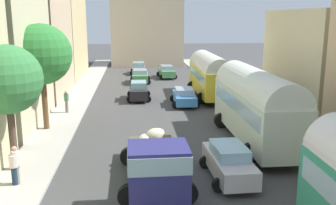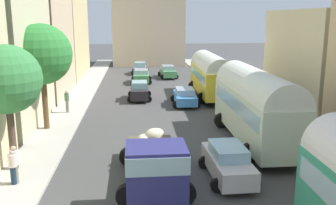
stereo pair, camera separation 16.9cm
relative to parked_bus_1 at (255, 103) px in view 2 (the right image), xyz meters
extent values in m
plane|color=#444343|center=(-4.77, 9.23, -2.38)|extent=(154.00, 154.00, 0.00)
cube|color=#B3ACA4|center=(-12.02, 9.23, -2.31)|extent=(2.50, 70.00, 0.14)
cube|color=#999B8F|center=(2.48, 9.23, -2.31)|extent=(2.50, 70.00, 0.14)
cube|color=tan|center=(-15.92, 15.15, 4.31)|extent=(5.29, 10.25, 13.39)
cube|color=#CAB57E|center=(-15.40, 26.93, 3.53)|extent=(4.26, 12.69, 11.82)
cube|color=beige|center=(5.96, 4.76, 1.48)|extent=(4.46, 9.73, 7.72)
cube|color=beige|center=(-4.77, 38.97, 3.79)|extent=(10.73, 7.65, 12.34)
cube|color=beige|center=(-8.53, 37.06, 6.08)|extent=(2.64, 2.64, 16.92)
cube|color=beige|center=(-1.02, 37.06, 6.08)|extent=(2.64, 2.64, 16.92)
cube|color=beige|center=(0.00, 0.00, -0.59)|extent=(2.50, 9.97, 2.58)
cylinder|color=silver|center=(0.00, 0.00, 0.70)|extent=(2.45, 9.77, 2.45)
cube|color=#99B7C6|center=(0.00, 0.00, -0.02)|extent=(2.55, 9.17, 0.83)
cylinder|color=black|center=(-1.19, 3.09, -1.88)|extent=(1.00, 0.35, 1.00)
cylinder|color=black|center=(1.19, 3.09, -1.88)|extent=(1.00, 0.35, 1.00)
cylinder|color=black|center=(-1.19, -3.09, -1.88)|extent=(1.00, 0.35, 1.00)
cylinder|color=black|center=(1.19, -3.09, -1.88)|extent=(1.00, 0.35, 1.00)
cube|color=yellow|center=(-0.01, 13.05, -0.74)|extent=(2.59, 9.43, 2.28)
cylinder|color=silver|center=(-0.01, 13.05, 0.40)|extent=(2.54, 9.24, 2.39)
cube|color=#99B7C6|center=(-0.01, 13.05, -0.24)|extent=(2.62, 8.68, 0.73)
cylinder|color=black|center=(-1.12, 15.98, -1.88)|extent=(1.00, 0.35, 1.00)
cylinder|color=black|center=(1.20, 15.94, -1.88)|extent=(1.00, 0.35, 1.00)
cylinder|color=black|center=(-1.21, 10.15, -1.88)|extent=(1.00, 0.35, 1.00)
cylinder|color=black|center=(1.11, 10.12, -1.88)|extent=(1.00, 0.35, 1.00)
cube|color=navy|center=(-6.13, -7.43, -0.88)|extent=(2.26, 1.88, 2.10)
cube|color=#99B7C6|center=(-6.13, -7.43, -0.29)|extent=(2.31, 1.95, 0.67)
cube|color=brown|center=(-6.15, -3.89, -1.66)|extent=(2.28, 5.21, 0.55)
ellipsoid|color=beige|center=(-6.10, -3.50, -1.09)|extent=(0.98, 0.97, 0.58)
ellipsoid|color=beige|center=(-5.62, -3.75, -1.11)|extent=(0.84, 1.02, 0.53)
ellipsoid|color=silver|center=(-5.95, -3.07, -1.15)|extent=(0.65, 0.81, 0.46)
ellipsoid|color=beige|center=(-6.03, -3.40, -0.67)|extent=(1.12, 1.04, 0.60)
ellipsoid|color=beige|center=(-6.50, -3.52, -0.83)|extent=(0.74, 0.89, 0.46)
ellipsoid|color=beige|center=(-5.89, -2.96, -0.77)|extent=(1.09, 1.13, 0.51)
cylinder|color=black|center=(-5.01, -7.12, -1.93)|extent=(0.90, 0.32, 0.90)
cylinder|color=black|center=(-7.26, -7.13, -1.93)|extent=(0.90, 0.32, 0.90)
cylinder|color=black|center=(-5.03, -2.88, -1.93)|extent=(0.90, 0.32, 0.90)
cylinder|color=black|center=(-7.28, -2.89, -1.93)|extent=(0.90, 0.32, 0.90)
cube|color=#272125|center=(-6.53, 12.37, -1.70)|extent=(1.58, 3.83, 0.83)
cube|color=#8EC2CF|center=(-6.53, 12.37, -1.01)|extent=(1.37, 2.00, 0.55)
cylinder|color=black|center=(-5.79, 11.18, -2.08)|extent=(0.60, 0.21, 0.60)
cylinder|color=black|center=(-7.31, 11.20, -2.08)|extent=(0.60, 0.21, 0.60)
cylinder|color=black|center=(-5.75, 13.54, -2.08)|extent=(0.60, 0.21, 0.60)
cylinder|color=black|center=(-7.27, 13.56, -2.08)|extent=(0.60, 0.21, 0.60)
cube|color=#499057|center=(-6.21, 21.28, -1.71)|extent=(1.82, 4.02, 0.80)
cube|color=#9DAFC0|center=(-6.21, 21.28, -1.09)|extent=(1.56, 2.11, 0.45)
cylinder|color=black|center=(-5.39, 20.03, -2.08)|extent=(0.60, 0.21, 0.60)
cylinder|color=black|center=(-7.10, 20.07, -2.08)|extent=(0.60, 0.21, 0.60)
cylinder|color=black|center=(-5.32, 22.49, -2.08)|extent=(0.60, 0.21, 0.60)
cylinder|color=black|center=(-7.03, 22.54, -2.08)|extent=(0.60, 0.21, 0.60)
cube|color=slate|center=(-6.26, 28.43, -1.78)|extent=(1.76, 4.30, 0.67)
cube|color=#8EBBC4|center=(-6.26, 28.43, -1.16)|extent=(1.49, 2.26, 0.57)
cylinder|color=black|center=(-5.52, 27.09, -2.08)|extent=(0.60, 0.21, 0.60)
cylinder|color=black|center=(-7.11, 27.15, -2.08)|extent=(0.60, 0.21, 0.60)
cylinder|color=black|center=(-5.41, 29.71, -2.08)|extent=(0.60, 0.21, 0.60)
cylinder|color=black|center=(-7.00, 29.77, -2.08)|extent=(0.60, 0.21, 0.60)
cube|color=silver|center=(-2.76, -4.92, -1.71)|extent=(1.70, 4.21, 0.81)
cube|color=#92BCD3|center=(-2.76, -4.92, -1.04)|extent=(1.45, 2.20, 0.52)
cylinder|color=black|center=(-3.59, -3.66, -2.08)|extent=(0.60, 0.21, 0.60)
cylinder|color=black|center=(-2.01, -3.61, -2.08)|extent=(0.60, 0.21, 0.60)
cylinder|color=black|center=(-3.51, -6.23, -2.08)|extent=(0.60, 0.21, 0.60)
cylinder|color=black|center=(-1.93, -6.19, -2.08)|extent=(0.60, 0.21, 0.60)
cube|color=#4184CC|center=(-2.76, 9.95, -1.76)|extent=(1.79, 4.10, 0.70)
cube|color=#97AFC9|center=(-2.76, 9.95, -1.18)|extent=(1.53, 2.15, 0.47)
cylinder|color=black|center=(-3.57, 11.23, -2.08)|extent=(0.60, 0.21, 0.60)
cylinder|color=black|center=(-1.89, 11.19, -2.08)|extent=(0.60, 0.21, 0.60)
cylinder|color=black|center=(-3.64, 8.72, -2.08)|extent=(0.60, 0.21, 0.60)
cylinder|color=black|center=(-1.96, 8.67, -2.08)|extent=(0.60, 0.21, 0.60)
cube|color=#4F925A|center=(-2.92, 24.74, -1.73)|extent=(1.83, 4.28, 0.75)
cube|color=#94ABBE|center=(-2.92, 24.74, -1.12)|extent=(1.52, 2.26, 0.48)
cylinder|color=black|center=(-3.79, 25.99, -2.08)|extent=(0.60, 0.21, 0.60)
cylinder|color=black|center=(-2.23, 26.09, -2.08)|extent=(0.60, 0.21, 0.60)
cylinder|color=black|center=(-3.62, 23.40, -2.08)|extent=(0.60, 0.21, 0.60)
cylinder|color=black|center=(-2.06, 23.50, -2.08)|extent=(0.60, 0.21, 0.60)
cylinder|color=slate|center=(-12.11, -4.92, -2.31)|extent=(0.20, 0.20, 0.14)
cylinder|color=slate|center=(-12.11, -4.92, -1.81)|extent=(0.33, 0.33, 0.87)
cylinder|color=silver|center=(-12.11, -4.92, -1.06)|extent=(0.51, 0.51, 0.62)
sphere|color=tan|center=(-12.11, -4.92, -0.64)|extent=(0.23, 0.23, 0.23)
cylinder|color=#6B6A58|center=(-12.06, 7.72, -2.31)|extent=(0.20, 0.20, 0.14)
cylinder|color=#6B6A58|center=(-12.06, 7.72, -1.78)|extent=(0.23, 0.23, 0.92)
cylinder|color=#496E4E|center=(-12.06, 7.72, -1.05)|extent=(0.36, 0.36, 0.54)
sphere|color=tan|center=(-12.06, 7.72, -0.66)|extent=(0.24, 0.24, 0.24)
cylinder|color=#1C2E44|center=(-12.17, -4.99, -2.31)|extent=(0.21, 0.21, 0.14)
cylinder|color=#1C2E44|center=(-12.17, -4.99, -1.84)|extent=(0.34, 0.34, 0.81)
cylinder|color=beige|center=(-12.17, -4.99, -1.16)|extent=(0.53, 0.53, 0.54)
sphere|color=tan|center=(-12.17, -4.99, -0.79)|extent=(0.21, 0.21, 0.21)
cylinder|color=brown|center=(-12.67, -3.21, -0.75)|extent=(0.33, 0.33, 3.27)
sphere|color=#388042|center=(-12.67, -3.21, 2.07)|extent=(3.17, 3.17, 3.17)
cylinder|color=brown|center=(-12.67, 3.52, -0.62)|extent=(0.35, 0.35, 3.52)
sphere|color=#2F7D35|center=(-12.67, 3.52, 2.57)|extent=(3.81, 3.81, 3.81)
camera|label=1|loc=(-7.01, -20.63, 4.80)|focal=40.27mm
camera|label=2|loc=(-6.84, -20.65, 4.80)|focal=40.27mm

